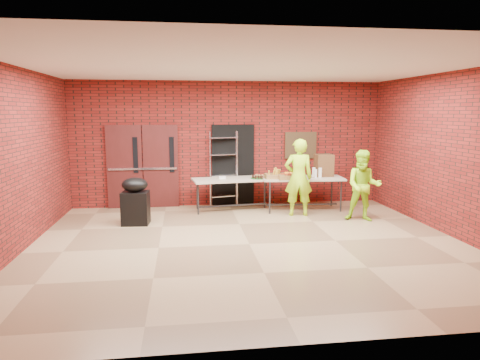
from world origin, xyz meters
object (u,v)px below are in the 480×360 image
(covered_grill, at_px, (135,201))
(volunteer_woman, at_px, (298,177))
(table_right, at_px, (302,180))
(table_left, at_px, (233,181))
(volunteer_man, at_px, (363,186))
(coffee_dispenser, at_px, (324,165))
(wire_rack, at_px, (224,169))

(covered_grill, distance_m, volunteer_woman, 3.74)
(table_right, bearing_deg, covered_grill, -163.21)
(table_left, relative_size, volunteer_man, 1.28)
(table_left, relative_size, covered_grill, 1.99)
(table_right, xyz_separation_m, coffee_dispenser, (0.58, 0.10, 0.34))
(table_right, relative_size, volunteer_man, 1.29)
(table_left, bearing_deg, table_right, -11.63)
(table_left, xyz_separation_m, volunteer_man, (2.77, -1.37, 0.06))
(covered_grill, xyz_separation_m, volunteer_woman, (3.71, 0.33, 0.39))
(wire_rack, height_order, volunteer_man, wire_rack)
(volunteer_woman, xyz_separation_m, volunteer_man, (1.30, -0.68, -0.11))
(table_right, relative_size, volunteer_woman, 1.13)
(table_left, distance_m, coffee_dispenser, 2.33)
(wire_rack, distance_m, coffee_dispenser, 2.54)
(volunteer_woman, bearing_deg, table_right, -109.15)
(covered_grill, bearing_deg, coffee_dispenser, 17.24)
(wire_rack, bearing_deg, coffee_dispenser, -27.20)
(table_right, distance_m, coffee_dispenser, 0.68)
(coffee_dispenser, height_order, volunteer_woman, volunteer_woman)
(coffee_dispenser, distance_m, volunteer_woman, 1.08)
(table_right, height_order, coffee_dispenser, coffee_dispenser)
(wire_rack, xyz_separation_m, volunteer_man, (2.94, -1.93, -0.17))
(coffee_dispenser, bearing_deg, table_left, 179.31)
(table_left, xyz_separation_m, volunteer_woman, (1.47, -0.69, 0.17))
(volunteer_man, bearing_deg, coffee_dispenser, 131.95)
(wire_rack, distance_m, table_left, 0.63)
(table_left, height_order, volunteer_man, volunteer_man)
(covered_grill, xyz_separation_m, volunteer_man, (5.01, -0.35, 0.28))
(volunteer_woman, relative_size, volunteer_man, 1.14)
(wire_rack, bearing_deg, table_right, -33.86)
(table_right, bearing_deg, coffee_dispenser, 14.45)
(wire_rack, bearing_deg, table_left, -86.52)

